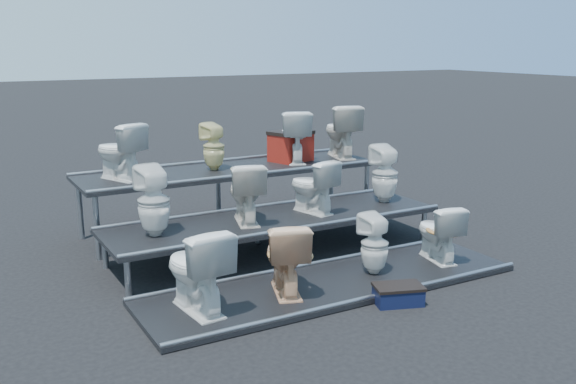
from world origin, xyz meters
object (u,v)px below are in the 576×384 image
red_crate (291,148)px  step_stool (398,296)px  toilet_6 (312,186)px  toilet_10 (294,136)px  toilet_7 (385,174)px  toilet_4 (154,201)px  toilet_0 (196,269)px  toilet_3 (438,232)px  toilet_9 (214,147)px  toilet_11 (341,131)px  toilet_2 (374,244)px  toilet_8 (119,151)px  toilet_5 (246,192)px  toilet_1 (285,257)px

red_crate → step_stool: bearing=-119.4°
toilet_6 → red_crate: 1.48m
toilet_6 → toilet_10: toilet_10 is taller
toilet_7 → step_stool: (-1.34, -2.00, -0.76)m
toilet_6 → red_crate: red_crate is taller
toilet_4 → step_stool: bearing=128.2°
toilet_0 → toilet_3: bearing=174.8°
toilet_3 → toilet_9: bearing=-45.2°
toilet_4 → toilet_6: (2.05, 0.00, -0.06)m
red_crate → toilet_11: bearing=-24.0°
toilet_2 → toilet_4: 2.49m
toilet_4 → toilet_8: bearing=-93.7°
toilet_10 → step_stool: bearing=98.1°
step_stool → toilet_3: bearing=50.5°
toilet_11 → step_stool: size_ratio=1.71×
toilet_8 → toilet_11: (3.37, 0.00, 0.04)m
toilet_10 → toilet_5: bearing=62.5°
toilet_3 → toilet_5: size_ratio=0.93×
step_stool → toilet_1: bearing=161.0°
red_crate → step_stool: 3.59m
toilet_10 → toilet_11: bearing=-160.5°
toilet_5 → toilet_11: toilet_11 is taller
toilet_10 → step_stool: (-0.67, -3.30, -1.15)m
toilet_1 → red_crate: bearing=-101.0°
toilet_0 → toilet_5: bearing=-136.5°
toilet_2 → toilet_3: toilet_3 is taller
toilet_7 → toilet_9: 2.35m
toilet_8 → toilet_6: bearing=124.3°
toilet_11 → toilet_1: bearing=61.9°
toilet_2 → toilet_3: bearing=178.4°
toilet_4 → red_crate: bearing=-155.8°
toilet_5 → toilet_9: (0.14, 1.30, 0.36)m
step_stool → toilet_0: bearing=178.2°
toilet_6 → step_stool: size_ratio=1.46×
toilet_5 → red_crate: (1.40, 1.38, 0.23)m
toilet_5 → toilet_10: bearing=-120.7°
toilet_3 → toilet_8: bearing=-29.5°
toilet_1 → red_crate: red_crate is taller
toilet_7 → toilet_9: toilet_9 is taller
toilet_1 → toilet_9: size_ratio=1.18×
toilet_4 → toilet_10: toilet_10 is taller
toilet_0 → toilet_3: (3.01, 0.00, -0.08)m
toilet_6 → toilet_9: (-0.79, 1.30, 0.38)m
toilet_7 → red_crate: size_ratio=1.41×
toilet_3 → step_stool: toilet_3 is taller
toilet_5 → toilet_11: (2.22, 1.30, 0.43)m
toilet_4 → toilet_5: bearing=175.4°
toilet_1 → toilet_6: (1.11, 1.30, 0.36)m
toilet_4 → toilet_8: 1.35m
toilet_4 → toilet_10: (2.52, 1.30, 0.38)m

